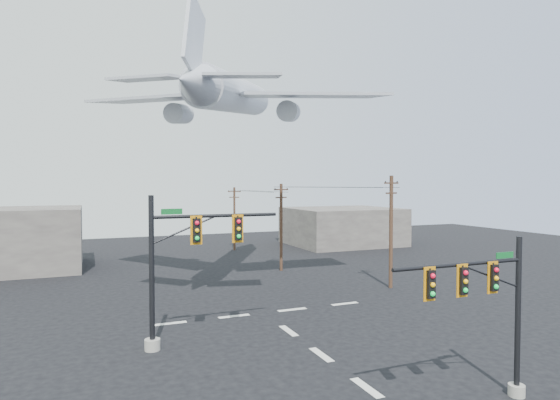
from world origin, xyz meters
name	(u,v)px	position (x,y,z in m)	size (l,w,h in m)	color
ground	(367,388)	(0.00, 0.00, 0.00)	(120.00, 120.00, 0.00)	black
lane_markings	(309,346)	(0.00, 5.33, 0.01)	(14.00, 21.20, 0.01)	silver
signal_mast_near	(490,310)	(3.55, -2.94, 3.57)	(6.23, 0.69, 6.30)	gray
signal_mast_far	(181,266)	(-6.11, 7.76, 4.15)	(7.05, 0.86, 7.78)	gray
utility_pole_a	(391,229)	(11.96, 14.96, 4.71)	(1.73, 0.72, 9.00)	#4D3221
utility_pole_b	(281,225)	(6.70, 25.16, 4.37)	(1.65, 0.59, 8.35)	#4D3221
utility_pole_c	(234,217)	(6.61, 40.22, 4.14)	(1.53, 0.72, 7.90)	#4D3221
power_lines	(283,190)	(7.81, 27.22, 7.75)	(6.90, 25.27, 0.54)	black
airliner	(234,96)	(0.58, 20.42, 15.46)	(22.17, 24.25, 6.92)	silver
building_right	(342,226)	(22.00, 40.00, 2.50)	(14.00, 12.00, 5.00)	slate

